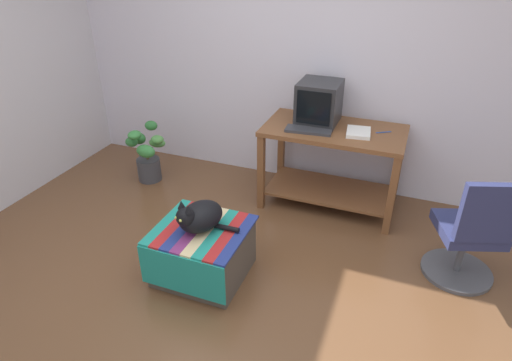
# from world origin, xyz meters

# --- Properties ---
(ground_plane) EXTENTS (14.00, 14.00, 0.00)m
(ground_plane) POSITION_xyz_m (0.00, 0.00, 0.00)
(ground_plane) COLOR brown
(back_wall) EXTENTS (8.00, 0.10, 2.60)m
(back_wall) POSITION_xyz_m (0.00, 2.05, 1.30)
(back_wall) COLOR silver
(back_wall) RESTS_ON ground_plane
(desk) EXTENTS (1.24, 0.67, 0.78)m
(desk) POSITION_xyz_m (0.49, 1.60, 0.53)
(desk) COLOR brown
(desk) RESTS_ON ground_plane
(tv_monitor) EXTENTS (0.36, 0.40, 0.37)m
(tv_monitor) POSITION_xyz_m (0.31, 1.70, 0.96)
(tv_monitor) COLOR #28282B
(tv_monitor) RESTS_ON desk
(keyboard) EXTENTS (0.41, 0.19, 0.02)m
(keyboard) POSITION_xyz_m (0.29, 1.45, 0.79)
(keyboard) COLOR #333338
(keyboard) RESTS_ON desk
(book) EXTENTS (0.23, 0.27, 0.03)m
(book) POSITION_xyz_m (0.71, 1.55, 0.79)
(book) COLOR white
(book) RESTS_ON desk
(ottoman_with_blanket) EXTENTS (0.66, 0.63, 0.41)m
(ottoman_with_blanket) POSITION_xyz_m (-0.17, 0.26, 0.21)
(ottoman_with_blanket) COLOR #4C4238
(ottoman_with_blanket) RESTS_ON ground_plane
(cat) EXTENTS (0.46, 0.42, 0.28)m
(cat) POSITION_xyz_m (-0.17, 0.26, 0.53)
(cat) COLOR black
(cat) RESTS_ON ottoman_with_blanket
(potted_plant) EXTENTS (0.43, 0.41, 0.61)m
(potted_plant) POSITION_xyz_m (-1.38, 1.38, 0.28)
(potted_plant) COLOR #3D3D42
(potted_plant) RESTS_ON ground_plane
(office_chair) EXTENTS (0.53, 0.54, 0.89)m
(office_chair) POSITION_xyz_m (1.66, 0.91, 0.39)
(office_chair) COLOR #4C4C51
(office_chair) RESTS_ON ground_plane
(pen) EXTENTS (0.12, 0.08, 0.01)m
(pen) POSITION_xyz_m (0.90, 1.66, 0.78)
(pen) COLOR #2351B2
(pen) RESTS_ON desk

